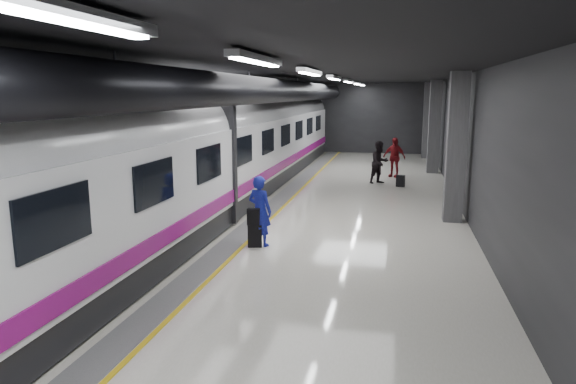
# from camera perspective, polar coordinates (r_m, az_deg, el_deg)

# --- Properties ---
(ground) EXTENTS (40.00, 40.00, 0.00)m
(ground) POSITION_cam_1_polar(r_m,az_deg,el_deg) (14.86, 0.70, -4.15)
(ground) COLOR silver
(ground) RESTS_ON ground
(platform_hall) EXTENTS (10.02, 40.02, 4.51)m
(platform_hall) POSITION_cam_1_polar(r_m,az_deg,el_deg) (15.35, 0.38, 9.70)
(platform_hall) COLOR black
(platform_hall) RESTS_ON ground
(train) EXTENTS (3.05, 38.00, 4.05)m
(train) POSITION_cam_1_polar(r_m,az_deg,el_deg) (15.43, -11.21, 4.03)
(train) COLOR black
(train) RESTS_ON ground
(traveler_main) EXTENTS (0.77, 0.63, 1.82)m
(traveler_main) POSITION_cam_1_polar(r_m,az_deg,el_deg) (13.12, -3.14, -2.11)
(traveler_main) COLOR #192EBC
(traveler_main) RESTS_ON ground
(suitcase_main) EXTENTS (0.40, 0.31, 0.58)m
(suitcase_main) POSITION_cam_1_polar(r_m,az_deg,el_deg) (13.17, -3.70, -4.85)
(suitcase_main) COLOR black
(suitcase_main) RESTS_ON ground
(shoulder_bag) EXTENTS (0.33, 0.19, 0.42)m
(shoulder_bag) POSITION_cam_1_polar(r_m,az_deg,el_deg) (13.01, -3.84, -2.76)
(shoulder_bag) COLOR black
(shoulder_bag) RESTS_ON suitcase_main
(traveler_far_a) EXTENTS (1.14, 1.12, 1.85)m
(traveler_far_a) POSITION_cam_1_polar(r_m,az_deg,el_deg) (22.57, 10.15, 3.26)
(traveler_far_a) COLOR black
(traveler_far_a) RESTS_ON ground
(traveler_far_b) EXTENTS (1.17, 0.84, 1.85)m
(traveler_far_b) POSITION_cam_1_polar(r_m,az_deg,el_deg) (24.52, 11.72, 3.80)
(traveler_far_b) COLOR maroon
(traveler_far_b) RESTS_ON ground
(suitcase_far) EXTENTS (0.38, 0.29, 0.49)m
(suitcase_far) POSITION_cam_1_polar(r_m,az_deg,el_deg) (22.04, 12.39, 1.21)
(suitcase_far) COLOR black
(suitcase_far) RESTS_ON ground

